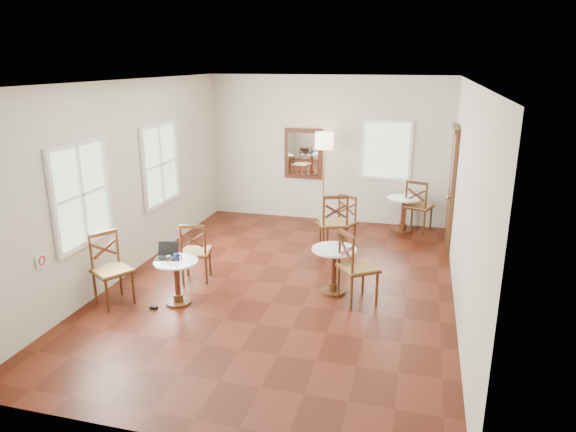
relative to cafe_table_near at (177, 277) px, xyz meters
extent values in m
plane|color=#501A0D|center=(1.25, 0.99, -0.40)|extent=(7.00, 7.00, 0.00)
cube|color=beige|center=(1.25, 4.49, 1.10)|extent=(5.00, 0.02, 3.00)
cube|color=beige|center=(1.25, -2.51, 1.10)|extent=(5.00, 0.02, 3.00)
cube|color=beige|center=(-1.25, 0.99, 1.10)|extent=(0.02, 7.00, 3.00)
cube|color=beige|center=(3.75, 0.99, 1.10)|extent=(0.02, 7.00, 3.00)
cube|color=white|center=(1.25, 0.99, 2.60)|extent=(5.00, 7.00, 0.02)
cube|color=#542F18|center=(3.71, 3.39, 0.65)|extent=(0.06, 0.90, 2.10)
cube|color=#4D2A13|center=(3.69, 3.39, 1.75)|extent=(0.08, 1.02, 0.08)
sphere|color=#BF8C3F|center=(3.65, 3.07, 0.60)|extent=(0.07, 0.07, 0.07)
cube|color=#4E2114|center=(0.75, 4.45, 1.00)|extent=(0.80, 0.05, 1.05)
cube|color=white|center=(0.75, 4.42, 1.00)|extent=(0.64, 0.02, 0.88)
cube|color=white|center=(-1.22, -1.11, 0.55)|extent=(0.02, 0.16, 0.16)
torus|color=red|center=(-1.20, -1.11, 0.55)|extent=(0.02, 0.12, 0.12)
cube|color=white|center=(-1.22, -0.21, 1.15)|extent=(0.06, 1.22, 1.42)
cube|color=white|center=(-1.22, 1.99, 1.15)|extent=(0.06, 1.22, 1.42)
cube|color=white|center=(2.45, 4.46, 1.15)|extent=(1.02, 0.06, 1.22)
cylinder|color=#4D2A13|center=(0.00, 0.00, -0.38)|extent=(0.35, 0.35, 0.03)
cylinder|color=#4D2A13|center=(0.00, 0.00, -0.31)|extent=(0.14, 0.14, 0.10)
cylinder|color=#4E2114|center=(0.00, 0.00, -0.05)|extent=(0.08, 0.08, 0.52)
cylinder|color=#4D2A13|center=(0.00, 0.00, 0.19)|extent=(0.12, 0.12, 0.05)
cylinder|color=white|center=(0.00, 0.00, 0.23)|extent=(0.61, 0.61, 0.03)
cylinder|color=#4D2A13|center=(2.04, 0.91, -0.38)|extent=(0.37, 0.37, 0.04)
cylinder|color=#4D2A13|center=(2.04, 0.91, -0.30)|extent=(0.15, 0.15, 0.11)
cylinder|color=#4E2114|center=(2.04, 0.91, -0.03)|extent=(0.08, 0.08, 0.56)
cylinder|color=#4D2A13|center=(2.04, 0.91, 0.23)|extent=(0.13, 0.13, 0.06)
cylinder|color=white|center=(2.04, 0.91, 0.28)|extent=(0.65, 0.65, 0.03)
cylinder|color=#4D2A13|center=(2.88, 4.06, -0.38)|extent=(0.38, 0.38, 0.04)
cylinder|color=#4D2A13|center=(2.88, 4.06, -0.30)|extent=(0.15, 0.15, 0.11)
cylinder|color=#4E2114|center=(2.88, 4.06, -0.02)|extent=(0.08, 0.08, 0.57)
cylinder|color=#4D2A13|center=(2.88, 4.06, 0.25)|extent=(0.13, 0.13, 0.06)
cylinder|color=white|center=(2.88, 4.06, 0.29)|extent=(0.66, 0.66, 0.03)
cylinder|color=#4D2A13|center=(0.04, 1.04, -0.17)|extent=(0.04, 0.04, 0.45)
cylinder|color=#4D2A13|center=(0.13, 0.70, -0.17)|extent=(0.04, 0.04, 0.45)
cylinder|color=#4D2A13|center=(-0.30, 0.96, -0.17)|extent=(0.04, 0.04, 0.45)
cylinder|color=#4D2A13|center=(-0.22, 0.61, -0.17)|extent=(0.04, 0.04, 0.45)
cube|color=#4D2A13|center=(-0.09, 0.83, 0.06)|extent=(0.53, 0.53, 0.03)
cube|color=#A07B40|center=(-0.09, 0.83, 0.07)|extent=(0.50, 0.50, 0.04)
cylinder|color=#4D2A13|center=(0.13, 0.70, 0.30)|extent=(0.04, 0.04, 0.50)
cylinder|color=#4D2A13|center=(-0.22, 0.61, 0.30)|extent=(0.04, 0.04, 0.50)
cube|color=#4D2A13|center=(-0.05, 0.66, 0.53)|extent=(0.37, 0.12, 0.05)
cube|color=#4E2114|center=(-0.05, 0.66, 0.31)|extent=(0.32, 0.10, 0.22)
cube|color=#4E2114|center=(-0.05, 0.66, 0.31)|extent=(0.32, 0.10, 0.22)
cylinder|color=#4D2A13|center=(-0.80, -0.49, -0.16)|extent=(0.04, 0.04, 0.48)
cylinder|color=#4D2A13|center=(-1.12, -0.29, -0.16)|extent=(0.04, 0.04, 0.48)
cylinder|color=#4D2A13|center=(-0.60, -0.16, -0.16)|extent=(0.04, 0.04, 0.48)
cylinder|color=#4D2A13|center=(-0.92, 0.04, -0.16)|extent=(0.04, 0.04, 0.48)
cube|color=#4D2A13|center=(-0.86, -0.22, 0.09)|extent=(0.64, 0.64, 0.03)
cube|color=#A07B40|center=(-0.86, -0.22, 0.10)|extent=(0.61, 0.61, 0.04)
cylinder|color=#4D2A13|center=(-1.12, -0.29, 0.35)|extent=(0.04, 0.04, 0.53)
cylinder|color=#4D2A13|center=(-0.92, 0.04, 0.35)|extent=(0.04, 0.04, 0.53)
cube|color=#4D2A13|center=(-1.02, -0.12, 0.59)|extent=(0.24, 0.36, 0.05)
cube|color=#4E2114|center=(-1.02, -0.12, 0.36)|extent=(0.20, 0.31, 0.23)
cube|color=#4E2114|center=(-1.02, -0.12, 0.36)|extent=(0.20, 0.31, 0.23)
cylinder|color=#4D2A13|center=(1.86, 2.86, -0.14)|extent=(0.04, 0.04, 0.51)
cylinder|color=#4D2A13|center=(1.99, 2.48, -0.14)|extent=(0.04, 0.04, 0.51)
cylinder|color=#4D2A13|center=(1.48, 2.73, -0.14)|extent=(0.04, 0.04, 0.51)
cylinder|color=#4D2A13|center=(1.61, 2.35, -0.14)|extent=(0.04, 0.04, 0.51)
cube|color=#4D2A13|center=(1.73, 2.61, 0.12)|extent=(0.63, 0.63, 0.03)
cube|color=#A07B40|center=(1.73, 2.61, 0.13)|extent=(0.60, 0.60, 0.05)
cylinder|color=#4D2A13|center=(1.99, 2.48, 0.39)|extent=(0.04, 0.04, 0.56)
cylinder|color=#4D2A13|center=(1.61, 2.35, 0.39)|extent=(0.04, 0.04, 0.56)
cube|color=#4D2A13|center=(1.80, 2.41, 0.65)|extent=(0.42, 0.17, 0.06)
cube|color=#4E2114|center=(1.80, 2.41, 0.40)|extent=(0.35, 0.14, 0.25)
cube|color=#4E2114|center=(1.80, 2.41, 0.40)|extent=(0.35, 0.14, 0.25)
cylinder|color=#4D2A13|center=(2.69, 0.67, -0.15)|extent=(0.04, 0.04, 0.49)
cylinder|color=#4D2A13|center=(2.37, 0.44, -0.15)|extent=(0.04, 0.04, 0.49)
cylinder|color=#4D2A13|center=(2.46, 0.99, -0.15)|extent=(0.04, 0.04, 0.49)
cylinder|color=#4D2A13|center=(2.14, 0.76, -0.15)|extent=(0.04, 0.04, 0.49)
cube|color=#4D2A13|center=(2.42, 0.71, 0.10)|extent=(0.67, 0.67, 0.03)
cube|color=#A07B40|center=(2.42, 0.71, 0.12)|extent=(0.64, 0.64, 0.04)
cylinder|color=#4D2A13|center=(2.37, 0.44, 0.37)|extent=(0.04, 0.04, 0.55)
cylinder|color=#4D2A13|center=(2.14, 0.76, 0.37)|extent=(0.04, 0.04, 0.55)
cube|color=#4D2A13|center=(2.26, 0.60, 0.62)|extent=(0.27, 0.36, 0.05)
cube|color=#4E2114|center=(2.26, 0.60, 0.38)|extent=(0.23, 0.30, 0.24)
cube|color=#4E2114|center=(2.26, 0.60, 0.38)|extent=(0.23, 0.30, 0.24)
cylinder|color=#4D2A13|center=(3.42, 4.29, -0.15)|extent=(0.04, 0.04, 0.50)
cylinder|color=#4D2A13|center=(3.29, 3.91, -0.15)|extent=(0.04, 0.04, 0.50)
cylinder|color=#4D2A13|center=(3.05, 4.41, -0.15)|extent=(0.04, 0.04, 0.50)
cylinder|color=#4D2A13|center=(2.92, 4.04, -0.15)|extent=(0.04, 0.04, 0.50)
cube|color=#4D2A13|center=(3.17, 4.16, 0.11)|extent=(0.62, 0.62, 0.03)
cube|color=#A07B40|center=(3.17, 4.16, 0.12)|extent=(0.59, 0.59, 0.04)
cylinder|color=#4D2A13|center=(3.29, 3.91, 0.38)|extent=(0.04, 0.04, 0.55)
cylinder|color=#4D2A13|center=(2.92, 4.04, 0.38)|extent=(0.04, 0.04, 0.55)
cube|color=#4D2A13|center=(3.11, 3.97, 0.63)|extent=(0.41, 0.17, 0.06)
cube|color=#4E2114|center=(3.11, 3.97, 0.39)|extent=(0.35, 0.14, 0.24)
cube|color=#4E2114|center=(3.11, 3.97, 0.39)|extent=(0.35, 0.14, 0.24)
cylinder|color=#4D2A13|center=(1.61, 2.76, -0.17)|extent=(0.04, 0.04, 0.44)
cylinder|color=#4D2A13|center=(1.76, 3.08, -0.17)|extent=(0.04, 0.04, 0.44)
cylinder|color=#4D2A13|center=(1.93, 2.61, -0.17)|extent=(0.04, 0.04, 0.44)
cylinder|color=#4D2A13|center=(2.08, 2.93, -0.17)|extent=(0.04, 0.04, 0.44)
cube|color=#4D2A13|center=(1.84, 2.84, 0.05)|extent=(0.57, 0.57, 0.03)
cube|color=#A07B40|center=(1.84, 2.84, 0.07)|extent=(0.55, 0.55, 0.04)
cylinder|color=#4D2A13|center=(1.76, 3.08, 0.29)|extent=(0.04, 0.04, 0.49)
cylinder|color=#4D2A13|center=(2.08, 2.93, 0.29)|extent=(0.04, 0.04, 0.49)
cube|color=#4D2A13|center=(1.92, 3.01, 0.52)|extent=(0.35, 0.19, 0.05)
cube|color=#4E2114|center=(1.92, 3.01, 0.30)|extent=(0.30, 0.16, 0.22)
cube|color=#4E2114|center=(1.92, 3.01, 0.30)|extent=(0.30, 0.16, 0.22)
cylinder|color=#BF8C3F|center=(1.25, 4.14, -0.38)|extent=(0.30, 0.30, 0.03)
cylinder|color=#BF8C3F|center=(1.25, 4.14, 0.47)|extent=(0.03, 0.03, 1.74)
cylinder|color=beige|center=(1.25, 4.14, 1.34)|extent=(0.37, 0.37, 0.33)
cube|color=black|center=(-0.17, 0.05, 0.25)|extent=(0.31, 0.25, 0.02)
cube|color=black|center=(-0.17, 0.05, 0.26)|extent=(0.25, 0.15, 0.00)
cube|color=black|center=(-0.18, 0.15, 0.35)|extent=(0.29, 0.10, 0.19)
cube|color=silver|center=(-0.18, 0.15, 0.35)|extent=(0.25, 0.08, 0.16)
ellipsoid|color=black|center=(-0.05, 0.05, 0.26)|extent=(0.13, 0.11, 0.04)
cylinder|color=black|center=(0.00, 0.02, 0.29)|extent=(0.08, 0.08, 0.10)
torus|color=black|center=(0.05, 0.02, 0.29)|extent=(0.07, 0.01, 0.07)
cylinder|color=white|center=(-0.04, -0.13, 0.30)|extent=(0.07, 0.07, 0.11)
cube|color=black|center=(-0.25, -0.25, -0.38)|extent=(0.10, 0.06, 0.04)
camera|label=1|loc=(3.17, -6.01, 2.88)|focal=32.33mm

